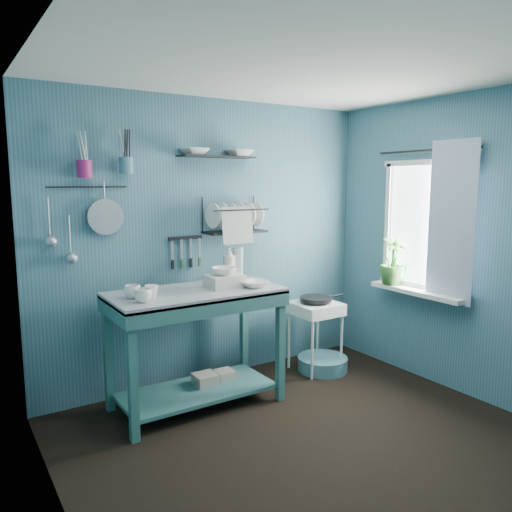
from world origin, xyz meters
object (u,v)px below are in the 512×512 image
water_bottle (238,263)px  mug_mid (151,292)px  work_counter (196,348)px  hotplate_stand (315,337)px  soap_bottle (229,263)px  mug_right (133,292)px  dish_rack (235,215)px  utensil_cup_teal (126,166)px  wash_tub (224,281)px  potted_plant (393,261)px  frying_pan (316,299)px  floor_basin (322,364)px  utensil_cup_magenta (84,169)px  colander (106,217)px  storage_tin_small (225,382)px  mug_left (143,296)px  storage_tin_large (205,387)px

water_bottle → mug_mid: bearing=-162.7°
work_counter → hotplate_stand: bearing=15.5°
water_bottle → soap_bottle: bearing=-168.7°
mug_right → dish_rack: bearing=18.2°
dish_rack → utensil_cup_teal: bearing=178.1°
wash_tub → potted_plant: potted_plant is taller
work_counter → dish_rack: 1.22m
mug_right → frying_pan: bearing=2.5°
mug_right → utensil_cup_teal: 1.00m
frying_pan → utensil_cup_teal: bearing=169.0°
wash_tub → mug_mid: bearing=-176.4°
floor_basin → utensil_cup_magenta: bearing=169.7°
frying_pan → colander: 2.03m
colander → floor_basin: bearing=-12.0°
mug_right → floor_basin: 2.06m
potted_plant → utensil_cup_teal: bearing=163.3°
dish_rack → work_counter: bearing=-147.2°
utensil_cup_teal → storage_tin_small: 1.96m
work_counter → utensil_cup_teal: 1.54m
soap_bottle → wash_tub: bearing=-127.7°
mug_mid → mug_right: mug_right is taller
work_counter → water_bottle: (0.52, 0.22, 0.61)m
mug_left → floor_basin: mug_left is taller
mug_right → frying_pan: (1.78, 0.08, -0.30)m
mug_mid → potted_plant: (2.28, -0.22, 0.06)m
mug_right → water_bottle: water_bottle is taller
colander → storage_tin_small: size_ratio=1.40×
hotplate_stand → potted_plant: potted_plant is taller
work_counter → floor_basin: bearing=13.2°
work_counter → storage_tin_large: size_ratio=6.07×
frying_pan → storage_tin_small: frying_pan is taller
dish_rack → utensil_cup_teal: 1.04m
wash_tub → utensil_cup_teal: size_ratio=2.15×
frying_pan → dish_rack: dish_rack is taller
wash_tub → dish_rack: (0.32, 0.37, 0.50)m
soap_bottle → hotplate_stand: (0.86, -0.12, -0.77)m
soap_bottle → colander: 1.08m
colander → potted_plant: (2.45, -0.71, -0.46)m
hotplate_stand → water_bottle: bearing=178.2°
mug_mid → floor_basin: (1.72, 0.09, -0.93)m
mug_mid → dish_rack: bearing=23.4°
mug_mid → utensil_cup_magenta: 1.05m
floor_basin → storage_tin_large: bearing=179.0°
mug_right → storage_tin_large: size_ratio=0.56×
water_bottle → mug_right: bearing=-167.8°
dish_rack → mug_left: bearing=-152.9°
wash_tub → utensil_cup_teal: 1.19m
water_bottle → dish_rack: 0.43m
dish_rack → frying_pan: bearing=-19.8°
colander → potted_plant: size_ratio=0.64×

